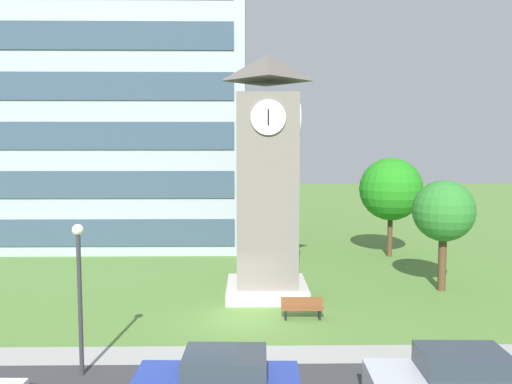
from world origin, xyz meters
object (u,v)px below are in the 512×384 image
object	(u,v)px
parked_car_silver	(456,380)
park_bench	(302,308)
clock_tower	(267,189)
tree_streetside	(444,212)
street_lamp	(79,280)
parked_car_blue	(219,382)
tree_near_tower	(391,189)

from	to	relation	value
parked_car_silver	park_bench	bearing A→B (deg)	113.84
clock_tower	parked_car_silver	xyz separation A→B (m)	(4.80, -11.26, -4.39)
tree_streetside	parked_car_silver	distance (m)	13.05
street_lamp	tree_streetside	xyz separation A→B (m)	(15.16, 9.56, 0.94)
park_bench	street_lamp	size ratio (longest dim) A/B	0.37
park_bench	parked_car_silver	world-z (taller)	parked_car_silver
parked_car_blue	parked_car_silver	size ratio (longest dim) A/B	0.96
parked_car_blue	clock_tower	bearing A→B (deg)	81.32
tree_streetside	parked_car_silver	world-z (taller)	tree_streetside
tree_streetside	parked_car_blue	world-z (taller)	tree_streetside
park_bench	tree_streetside	distance (m)	9.35
street_lamp	tree_near_tower	world-z (taller)	tree_near_tower
clock_tower	tree_near_tower	bearing A→B (deg)	46.32
tree_near_tower	parked_car_silver	world-z (taller)	tree_near_tower
tree_near_tower	parked_car_silver	xyz separation A→B (m)	(-3.71, -20.18, -3.62)
parked_car_silver	tree_near_tower	bearing A→B (deg)	79.58
tree_streetside	tree_near_tower	distance (m)	8.23
tree_streetside	tree_near_tower	xyz separation A→B (m)	(-0.40, 8.21, 0.45)
parked_car_blue	parked_car_silver	distance (m)	6.53
clock_tower	tree_near_tower	xyz separation A→B (m)	(8.52, 8.92, -0.76)
clock_tower	parked_car_silver	bearing A→B (deg)	-66.90
clock_tower	parked_car_blue	bearing A→B (deg)	-98.68
clock_tower	parked_car_blue	size ratio (longest dim) A/B	2.56
park_bench	clock_tower	bearing A→B (deg)	111.45
tree_streetside	clock_tower	bearing A→B (deg)	-175.44
park_bench	parked_car_blue	size ratio (longest dim) A/B	0.40
clock_tower	parked_car_blue	distance (m)	12.24
clock_tower	park_bench	world-z (taller)	clock_tower
park_bench	parked_car_blue	bearing A→B (deg)	-111.75
tree_near_tower	parked_car_blue	distance (m)	22.95
street_lamp	parked_car_blue	world-z (taller)	street_lamp
park_bench	parked_car_blue	distance (m)	8.39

